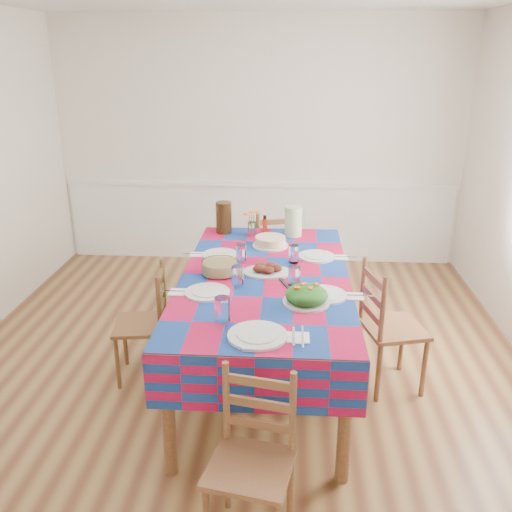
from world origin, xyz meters
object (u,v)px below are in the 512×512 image
Objects in this scene: tea_pitcher at (224,218)px; chair_far at (273,257)px; chair_left at (146,324)px; chair_right at (388,328)px; meat_platter at (267,270)px; chair_near at (252,462)px; dining_table at (265,288)px; green_pitcher at (293,221)px.

tea_pitcher reaches higher than chair_far.
chair_right reaches higher than chair_left.
chair_far is at bearing 89.95° from meat_platter.
tea_pitcher is at bearing 31.45° from chair_far.
tea_pitcher is at bearing 111.32° from chair_near.
meat_platter is 0.95m from chair_right.
chair_right is (0.87, -0.01, -0.28)m from dining_table.
chair_left is (-0.88, 1.38, -0.01)m from chair_near.
meat_platter is 0.40× the size of chair_left.
chair_near is at bearing 74.73° from chair_far.
dining_table is at bearing -101.95° from green_pitcher.
chair_near is (0.41, -2.31, -0.54)m from tea_pitcher.
meat_platter is 1.00m from tea_pitcher.
chair_left is 0.92× the size of chair_right.
dining_table is 0.92m from chair_right.
tea_pitcher is at bearing 113.28° from dining_table.
chair_near is 1.64m from chair_left.
chair_left is at bearing 179.65° from dining_table.
meat_platter is 1.48m from chair_near.
green_pitcher is 0.26× the size of chair_right.
tea_pitcher reaches higher than chair_near.
chair_far reaches higher than dining_table.
dining_table is 1.41m from chair_near.
chair_far is at bearing 139.40° from chair_left.
tea_pitcher is (-0.40, 0.94, 0.23)m from dining_table.
green_pitcher is at bearing 78.21° from meat_platter.
dining_table is 8.69× the size of green_pitcher.
meat_platter is 0.99m from chair_left.
meat_platter is at bearing -101.79° from green_pitcher.
green_pitcher reaches higher than meat_platter.
chair_right reaches higher than dining_table.
chair_far is at bearing 17.47° from chair_right.
meat_platter is 0.89m from green_pitcher.
meat_platter is (0.01, 0.04, 0.12)m from dining_table.
chair_near is at bearing -89.67° from dining_table.
chair_far reaches higher than chair_left.
chair_far reaches higher than meat_platter.
tea_pitcher reaches higher than chair_left.
green_pitcher reaches higher than chair_near.
chair_far is 1.63m from chair_right.
chair_far reaches higher than chair_near.
dining_table is 2.29× the size of chair_far.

